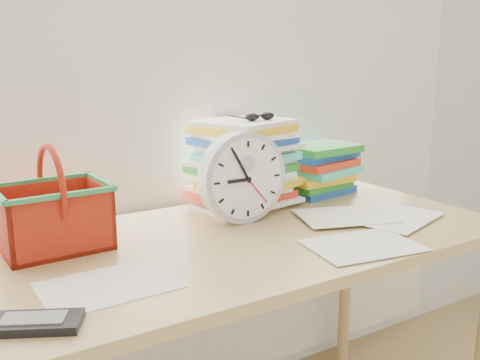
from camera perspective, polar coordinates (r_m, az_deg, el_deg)
curtain at (r=1.70m, az=-6.22°, el=15.83°), size 2.40×0.01×2.50m
desk at (r=1.47m, az=0.93°, el=-8.50°), size 1.40×0.70×0.75m
paper_stack at (r=1.67m, az=0.40°, el=1.74°), size 0.36×0.31×0.27m
clock at (r=1.51m, az=0.25°, el=0.30°), size 0.26×0.05×0.26m
sunglasses at (r=1.63m, az=2.13°, el=6.83°), size 0.12×0.11×0.03m
book_stack at (r=1.86m, az=8.21°, el=1.11°), size 0.32×0.26×0.17m
basket at (r=1.38m, az=-19.40°, el=-1.86°), size 0.26×0.21×0.26m
calculator at (r=1.03m, az=-21.11°, el=-14.04°), size 0.18×0.14×0.02m
scattered_papers at (r=1.44m, az=0.94°, el=-5.51°), size 1.26×0.42×0.02m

